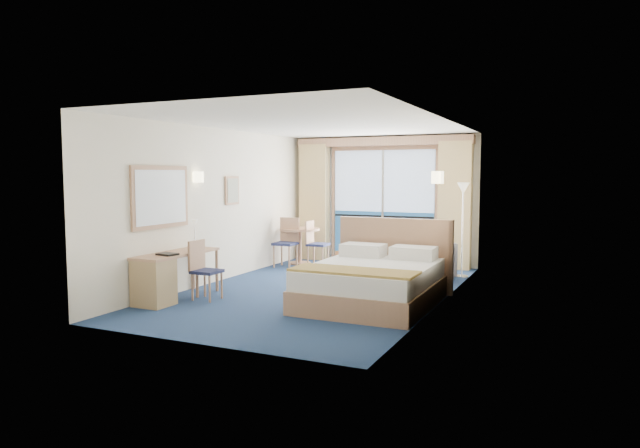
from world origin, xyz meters
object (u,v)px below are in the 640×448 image
at_px(floor_lamp, 463,206).
at_px(round_table, 300,237).
at_px(desk, 159,277).
at_px(table_chair_b, 287,239).
at_px(nightstand, 437,274).
at_px(bed, 373,281).
at_px(desk_chair, 203,266).
at_px(armchair, 431,259).
at_px(table_chair_a, 314,241).

bearing_deg(floor_lamp, round_table, 176.84).
bearing_deg(round_table, desk, -92.43).
bearing_deg(table_chair_b, nightstand, -21.69).
xyz_separation_m(desk, table_chair_b, (0.09, 3.82, 0.17)).
xyz_separation_m(bed, desk_chair, (-2.46, -0.78, 0.17)).
distance_m(nightstand, round_table, 3.72).
relative_size(nightstand, desk_chair, 0.63).
relative_size(desk, desk_chair, 1.69).
bearing_deg(armchair, round_table, -38.63).
distance_m(armchair, table_chair_b, 3.03).
bearing_deg(table_chair_a, round_table, 73.32).
bearing_deg(desk, bed, 24.79).
height_order(nightstand, round_table, round_table).
relative_size(nightstand, table_chair_b, 0.57).
bearing_deg(desk_chair, table_chair_a, -3.15).
height_order(nightstand, floor_lamp, floor_lamp).
xyz_separation_m(table_chair_a, table_chair_b, (-0.47, -0.31, 0.04)).
height_order(bed, round_table, bed).
relative_size(desk_chair, table_chair_a, 0.96).
bearing_deg(desk, table_chair_b, 88.58).
distance_m(bed, armchair, 2.39).
bearing_deg(bed, nightstand, 62.44).
relative_size(armchair, desk, 0.51).
bearing_deg(nightstand, desk_chair, -147.01).
height_order(nightstand, table_chair_a, table_chair_a).
bearing_deg(round_table, desk_chair, -86.83).
xyz_separation_m(nightstand, floor_lamp, (0.12, 1.47, 1.04)).
bearing_deg(table_chair_b, round_table, 76.81).
distance_m(armchair, desk, 4.83).
bearing_deg(desk_chair, table_chair_b, 4.84).
bearing_deg(desk_chair, nightstand, -57.20).
bearing_deg(armchair, table_chair_b, -30.82).
bearing_deg(desk, floor_lamp, 48.14).
xyz_separation_m(bed, round_table, (-2.67, 2.90, 0.24)).
bearing_deg(table_chair_a, desk, 169.47).
relative_size(armchair, floor_lamp, 0.45).
xyz_separation_m(desk_chair, table_chair_b, (-0.29, 3.28, 0.06)).
xyz_separation_m(floor_lamp, desk_chair, (-3.23, -3.49, -0.82)).
height_order(bed, desk_chair, bed).
bearing_deg(round_table, bed, -47.45).
height_order(bed, table_chair_b, bed).
xyz_separation_m(bed, floor_lamp, (0.76, 2.71, 0.99)).
relative_size(floor_lamp, desk_chair, 1.94).
distance_m(desk, round_table, 4.23).
distance_m(desk, table_chair_a, 4.16).
xyz_separation_m(floor_lamp, desk, (-3.61, -4.03, -0.93)).
height_order(floor_lamp, table_chair_a, floor_lamp).
xyz_separation_m(armchair, table_chair_a, (-2.55, 0.43, 0.17)).
bearing_deg(floor_lamp, table_chair_b, -176.54).
xyz_separation_m(floor_lamp, round_table, (-3.43, 0.19, -0.75)).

